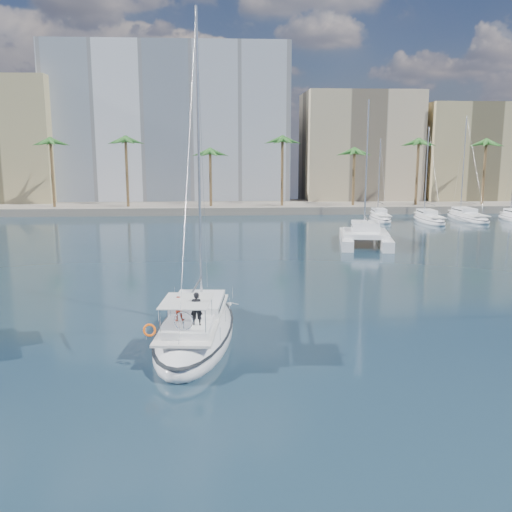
{
  "coord_description": "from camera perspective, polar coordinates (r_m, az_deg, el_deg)",
  "views": [
    {
      "loc": [
        -2.93,
        -33.91,
        10.44
      ],
      "look_at": [
        -0.79,
        1.5,
        3.64
      ],
      "focal_mm": 40.0,
      "sensor_mm": 36.0,
      "label": 1
    }
  ],
  "objects": [
    {
      "name": "main_sloop",
      "position": [
        31.67,
        -6.07,
        -7.4
      ],
      "size": [
        5.23,
        13.01,
        18.83
      ],
      "rotation": [
        0.0,
        0.0,
        -0.1
      ],
      "color": "silver",
      "rests_on": "ground"
    },
    {
      "name": "palm_right",
      "position": [
        98.12,
        18.97,
        10.18
      ],
      "size": [
        3.6,
        3.6,
        12.3
      ],
      "color": "brown",
      "rests_on": "ground"
    },
    {
      "name": "building_tan_right",
      "position": [
        111.38,
        20.63,
        9.42
      ],
      "size": [
        18.0,
        12.0,
        18.0
      ],
      "primitive_type": "cube",
      "color": "tan",
      "rests_on": "ground"
    },
    {
      "name": "seagull",
      "position": [
        36.36,
        -2.65,
        -4.81
      ],
      "size": [
        1.13,
        0.48,
        0.21
      ],
      "color": "silver",
      "rests_on": "ground"
    },
    {
      "name": "moored_yacht_a",
      "position": [
        84.74,
        12.3,
        3.52
      ],
      "size": [
        3.37,
        9.52,
        11.9
      ],
      "primitive_type": null,
      "rotation": [
        0.0,
        0.0,
        -0.07
      ],
      "color": "silver",
      "rests_on": "ground"
    },
    {
      "name": "catamaran",
      "position": [
        62.95,
        10.85,
        2.12
      ],
      "size": [
        7.01,
        11.22,
        15.44
      ],
      "rotation": [
        0.0,
        0.0,
        -0.18
      ],
      "color": "silver",
      "rests_on": "ground"
    },
    {
      "name": "quay",
      "position": [
        95.46,
        -1.68,
        4.92
      ],
      "size": [
        120.0,
        14.0,
        1.2
      ],
      "primitive_type": "cube",
      "color": "gray",
      "rests_on": "ground"
    },
    {
      "name": "palm_centre",
      "position": [
        90.95,
        -1.64,
        10.74
      ],
      "size": [
        3.6,
        3.6,
        12.3
      ],
      "color": "brown",
      "rests_on": "ground"
    },
    {
      "name": "building_beige",
      "position": [
        106.86,
        10.21,
        10.44
      ],
      "size": [
        20.0,
        14.0,
        20.0
      ],
      "primitive_type": "cube",
      "color": "tan",
      "rests_on": "ground"
    },
    {
      "name": "ground",
      "position": [
        35.6,
        1.43,
        -6.21
      ],
      "size": [
        160.0,
        160.0,
        0.0
      ],
      "primitive_type": "plane",
      "color": "black",
      "rests_on": "ground"
    },
    {
      "name": "moored_yacht_c",
      "position": [
        89.14,
        20.38,
        3.44
      ],
      "size": [
        3.98,
        12.33,
        15.54
      ],
      "primitive_type": null,
      "rotation": [
        0.0,
        0.0,
        0.03
      ],
      "color": "silver",
      "rests_on": "ground"
    },
    {
      "name": "moored_yacht_b",
      "position": [
        84.86,
        16.9,
        3.31
      ],
      "size": [
        3.32,
        10.83,
        13.72
      ],
      "primitive_type": null,
      "rotation": [
        0.0,
        0.0,
        -0.02
      ],
      "color": "silver",
      "rests_on": "ground"
    },
    {
      "name": "palm_left",
      "position": [
        96.07,
        -22.68,
        9.93
      ],
      "size": [
        3.6,
        3.6,
        12.3
      ],
      "color": "brown",
      "rests_on": "ground"
    },
    {
      "name": "building_modern",
      "position": [
        107.35,
        -8.5,
        12.63
      ],
      "size": [
        42.0,
        16.0,
        28.0
      ],
      "primitive_type": "cube",
      "color": "white",
      "rests_on": "ground"
    }
  ]
}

